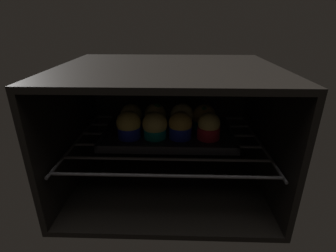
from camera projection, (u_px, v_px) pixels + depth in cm
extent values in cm
cube|color=black|center=(168.00, 180.00, 82.19)|extent=(59.00, 47.00, 1.50)
cube|color=black|center=(168.00, 69.00, 68.46)|extent=(59.00, 47.00, 1.50)
cube|color=black|center=(170.00, 105.00, 96.29)|extent=(59.00, 1.50, 34.00)
cube|color=black|center=(71.00, 128.00, 76.17)|extent=(1.50, 47.00, 34.00)
cube|color=black|center=(266.00, 131.00, 74.47)|extent=(1.50, 47.00, 34.00)
cylinder|color=#4C494C|center=(165.00, 176.00, 59.13)|extent=(54.00, 0.80, 0.80)
cylinder|color=#4C494C|center=(166.00, 159.00, 66.13)|extent=(54.00, 0.80, 0.80)
cylinder|color=#4C494C|center=(167.00, 146.00, 73.14)|extent=(54.00, 0.80, 0.80)
cylinder|color=#4C494C|center=(168.00, 135.00, 80.14)|extent=(54.00, 0.80, 0.80)
cylinder|color=#4C494C|center=(169.00, 125.00, 87.14)|extent=(54.00, 0.80, 0.80)
cylinder|color=#4C494C|center=(169.00, 117.00, 94.15)|extent=(54.00, 0.80, 0.80)
cylinder|color=#4C494C|center=(79.00, 139.00, 77.43)|extent=(0.80, 42.00, 0.80)
cylinder|color=#4C494C|center=(259.00, 141.00, 75.84)|extent=(0.80, 42.00, 0.80)
cube|color=black|center=(168.00, 134.00, 78.02)|extent=(38.40, 23.15, 1.20)
cube|color=black|center=(167.00, 148.00, 67.30)|extent=(38.40, 0.80, 1.00)
cube|color=black|center=(169.00, 118.00, 87.90)|extent=(38.40, 0.80, 1.00)
cube|color=black|center=(107.00, 130.00, 78.15)|extent=(0.80, 23.15, 1.00)
cube|color=black|center=(230.00, 132.00, 77.04)|extent=(0.80, 23.15, 1.00)
cylinder|color=#1928B7|center=(129.00, 132.00, 73.85)|extent=(6.58, 6.58, 3.53)
sphere|color=gold|center=(129.00, 123.00, 72.74)|extent=(7.06, 7.06, 7.06)
sphere|color=#28702D|center=(125.00, 114.00, 71.96)|extent=(1.72, 1.72, 1.72)
cylinder|color=#0C8C84|center=(155.00, 132.00, 73.91)|extent=(6.58, 6.58, 3.53)
sphere|color=#DBBC60|center=(155.00, 124.00, 72.97)|extent=(7.19, 7.19, 7.19)
sphere|color=#19511E|center=(154.00, 116.00, 73.13)|extent=(1.80, 1.80, 1.80)
cylinder|color=#1928B7|center=(180.00, 132.00, 73.81)|extent=(6.58, 6.58, 3.53)
sphere|color=gold|center=(180.00, 123.00, 72.75)|extent=(6.74, 6.74, 6.74)
cylinder|color=red|center=(208.00, 132.00, 73.47)|extent=(6.58, 6.58, 3.53)
sphere|color=#DBBC60|center=(209.00, 123.00, 72.39)|extent=(6.35, 6.35, 6.35)
cylinder|color=#1928B7|center=(132.00, 122.00, 80.83)|extent=(6.58, 6.58, 3.53)
sphere|color=#DBBC60|center=(131.00, 115.00, 79.85)|extent=(6.73, 6.73, 6.73)
cylinder|color=silver|center=(155.00, 122.00, 80.71)|extent=(6.58, 6.58, 3.53)
sphere|color=#DBBC60|center=(155.00, 114.00, 79.69)|extent=(6.78, 6.78, 6.78)
sphere|color=#19511E|center=(157.00, 107.00, 78.31)|extent=(2.44, 2.44, 2.44)
cylinder|color=#1928B7|center=(182.00, 123.00, 80.30)|extent=(6.58, 6.58, 3.53)
sphere|color=#E0CC7A|center=(182.00, 115.00, 79.27)|extent=(7.18, 7.18, 7.18)
sphere|color=#28702D|center=(181.00, 108.00, 77.96)|extent=(1.68, 1.68, 1.68)
cylinder|color=#0C8C84|center=(204.00, 123.00, 80.25)|extent=(6.58, 6.58, 3.53)
sphere|color=gold|center=(204.00, 116.00, 79.35)|extent=(7.20, 7.20, 7.20)
sphere|color=#1E6023|center=(204.00, 110.00, 77.18)|extent=(2.04, 2.04, 2.04)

